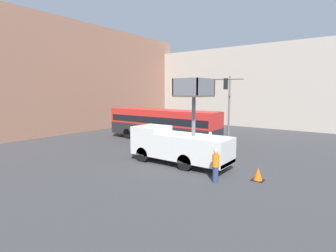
# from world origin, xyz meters

# --- Properties ---
(ground_plane) EXTENTS (120.00, 120.00, 0.00)m
(ground_plane) POSITION_xyz_m (0.00, 0.00, 0.00)
(ground_plane) COLOR #38383A
(building_backdrop_far) EXTENTS (44.00, 10.00, 13.35)m
(building_backdrop_far) POSITION_xyz_m (0.00, 22.55, 6.68)
(building_backdrop_far) COLOR #936651
(building_backdrop_far) RESTS_ON ground_plane
(building_backdrop_side) EXTENTS (10.00, 28.00, 11.39)m
(building_backdrop_side) POSITION_xyz_m (25.51, 5.65, 5.69)
(building_backdrop_side) COLOR #BCB2A3
(building_backdrop_side) RESTS_ON ground_plane
(utility_truck) EXTENTS (2.27, 7.14, 5.79)m
(utility_truck) POSITION_xyz_m (-1.39, -0.23, 1.46)
(utility_truck) COLOR silver
(utility_truck) RESTS_ON ground_plane
(city_bus) EXTENTS (2.53, 12.30, 3.17)m
(city_bus) POSITION_xyz_m (4.81, 5.98, 1.87)
(city_bus) COLOR #232328
(city_bus) RESTS_ON ground_plane
(traffic_light_pole) EXTENTS (2.79, 2.54, 6.35)m
(traffic_light_pole) POSITION_xyz_m (5.82, -0.61, 4.22)
(traffic_light_pole) COLOR slate
(traffic_light_pole) RESTS_ON ground_plane
(road_worker_near_truck) EXTENTS (0.38, 0.38, 1.94)m
(road_worker_near_truck) POSITION_xyz_m (-3.23, -3.96, 0.98)
(road_worker_near_truck) COLOR navy
(road_worker_near_truck) RESTS_ON ground_plane
(road_worker_directing) EXTENTS (0.38, 0.38, 1.92)m
(road_worker_directing) POSITION_xyz_m (1.93, -0.94, 0.97)
(road_worker_directing) COLOR navy
(road_worker_directing) RESTS_ON ground_plane
(traffic_cone_near_truck) EXTENTS (0.65, 0.65, 0.74)m
(traffic_cone_near_truck) POSITION_xyz_m (-1.53, -5.75, 0.35)
(traffic_cone_near_truck) COLOR black
(traffic_cone_near_truck) RESTS_ON ground_plane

